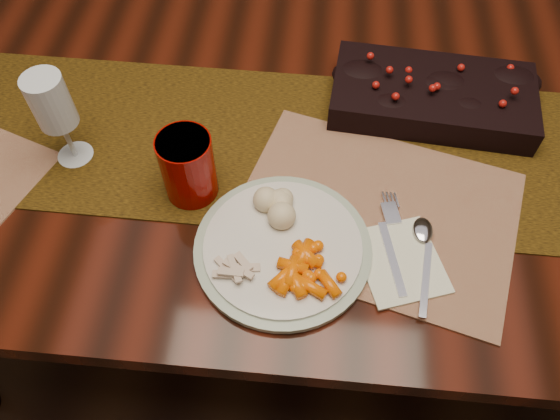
# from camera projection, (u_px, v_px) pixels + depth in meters

# --- Properties ---
(floor) EXTENTS (5.00, 5.00, 0.00)m
(floor) POSITION_uv_depth(u_px,v_px,m) (300.00, 290.00, 1.66)
(floor) COLOR black
(floor) RESTS_ON ground
(dining_table) EXTENTS (1.80, 1.00, 0.75)m
(dining_table) POSITION_uv_depth(u_px,v_px,m) (304.00, 223.00, 1.35)
(dining_table) COLOR black
(dining_table) RESTS_ON floor
(table_runner) EXTENTS (1.83, 0.40, 0.00)m
(table_runner) POSITION_uv_depth(u_px,v_px,m) (281.00, 144.00, 0.99)
(table_runner) COLOR black
(table_runner) RESTS_ON dining_table
(centerpiece) EXTENTS (0.39, 0.22, 0.07)m
(centerpiece) POSITION_uv_depth(u_px,v_px,m) (433.00, 93.00, 1.02)
(centerpiece) COLOR black
(centerpiece) RESTS_ON table_runner
(placemat_main) EXTENTS (0.52, 0.44, 0.00)m
(placemat_main) POSITION_uv_depth(u_px,v_px,m) (376.00, 211.00, 0.91)
(placemat_main) COLOR #977057
(placemat_main) RESTS_ON dining_table
(dinner_plate) EXTENTS (0.35, 0.35, 0.02)m
(dinner_plate) POSITION_uv_depth(u_px,v_px,m) (283.00, 247.00, 0.86)
(dinner_plate) COLOR silver
(dinner_plate) RESTS_ON placemat_main
(baby_carrots) EXTENTS (0.12, 0.10, 0.02)m
(baby_carrots) POSITION_uv_depth(u_px,v_px,m) (308.00, 275.00, 0.81)
(baby_carrots) COLOR #EE5D00
(baby_carrots) RESTS_ON dinner_plate
(mashed_potatoes) EXTENTS (0.09, 0.08, 0.04)m
(mashed_potatoes) POSITION_uv_depth(u_px,v_px,m) (279.00, 204.00, 0.87)
(mashed_potatoes) COLOR #DAC681
(mashed_potatoes) RESTS_ON dinner_plate
(turkey_shreds) EXTENTS (0.09, 0.08, 0.02)m
(turkey_shreds) POSITION_uv_depth(u_px,v_px,m) (236.00, 266.00, 0.82)
(turkey_shreds) COLOR #AE968E
(turkey_shreds) RESTS_ON dinner_plate
(napkin) EXTENTS (0.16, 0.17, 0.00)m
(napkin) POSITION_uv_depth(u_px,v_px,m) (400.00, 261.00, 0.85)
(napkin) COLOR beige
(napkin) RESTS_ON placemat_main
(fork) EXTENTS (0.06, 0.17, 0.00)m
(fork) POSITION_uv_depth(u_px,v_px,m) (392.00, 246.00, 0.86)
(fork) COLOR silver
(fork) RESTS_ON napkin
(spoon) EXTENTS (0.05, 0.17, 0.00)m
(spoon) POSITION_uv_depth(u_px,v_px,m) (425.00, 263.00, 0.84)
(spoon) COLOR silver
(spoon) RESTS_ON napkin
(red_cup) EXTENTS (0.10, 0.10, 0.12)m
(red_cup) POSITION_uv_depth(u_px,v_px,m) (188.00, 167.00, 0.88)
(red_cup) COLOR #7C0400
(red_cup) RESTS_ON placemat_main
(wine_glass) EXTENTS (0.07, 0.07, 0.18)m
(wine_glass) POSITION_uv_depth(u_px,v_px,m) (59.00, 120.00, 0.91)
(wine_glass) COLOR silver
(wine_glass) RESTS_ON dining_table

